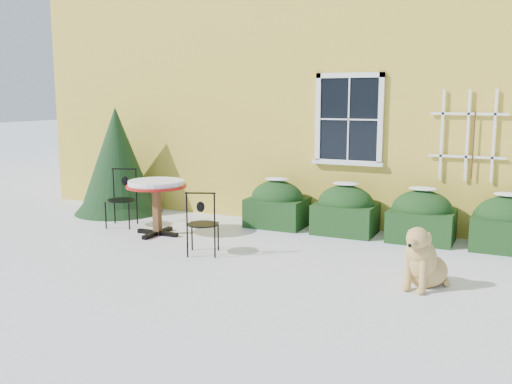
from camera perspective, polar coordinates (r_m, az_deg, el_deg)
The scene contains 8 objects.
ground at distance 8.25m, azimuth -2.99°, elevation -7.22°, with size 80.00×80.00×0.00m, color white.
house at distance 14.47m, azimuth 10.44°, elevation 12.71°, with size 12.40×8.40×6.40m.
hedge_row at distance 9.93m, azimuth 12.53°, elevation -2.16°, with size 4.95×0.80×0.91m.
evergreen_shrub at distance 12.04m, azimuth -13.69°, elevation 2.08°, with size 1.79×1.79×2.17m.
bistro_table at distance 9.93m, azimuth -9.93°, elevation 0.23°, with size 1.03×1.03×0.96m.
patio_chair_near at distance 8.64m, azimuth -5.38°, elevation -3.08°, with size 0.57×0.57×0.99m.
patio_chair_far at distance 10.81m, azimuth -13.26°, elevation -0.57°, with size 0.59×0.59×1.06m.
dog at distance 7.48m, azimuth 16.32°, elevation -6.72°, with size 0.65×0.88×0.83m.
Camera 1 is at (3.75, -6.95, 2.38)m, focal length 40.00 mm.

